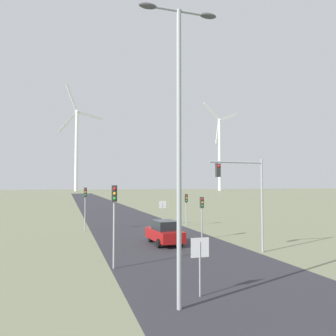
# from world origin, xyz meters

# --- Properties ---
(road_surface) EXTENTS (10.00, 240.00, 0.01)m
(road_surface) POSITION_xyz_m (0.00, 48.00, 0.00)
(road_surface) COLOR #2D2D33
(road_surface) RESTS_ON ground
(streetlamp) EXTENTS (3.15, 0.32, 11.35)m
(streetlamp) POSITION_xyz_m (-3.32, 7.30, 6.98)
(streetlamp) COLOR #93999E
(streetlamp) RESTS_ON ground
(stop_sign_near) EXTENTS (0.81, 0.07, 2.39)m
(stop_sign_near) POSITION_xyz_m (-2.05, 8.35, 1.67)
(stop_sign_near) COLOR #93999E
(stop_sign_near) RESTS_ON ground
(stop_sign_far) EXTENTS (0.81, 0.07, 2.70)m
(stop_sign_far) POSITION_xyz_m (3.13, 31.54, 1.89)
(stop_sign_far) COLOR #93999E
(stop_sign_far) RESTS_ON ground
(traffic_light_post_near_left) EXTENTS (0.28, 0.33, 4.54)m
(traffic_light_post_near_left) POSITION_xyz_m (-4.82, 13.85, 3.31)
(traffic_light_post_near_left) COLOR #93999E
(traffic_light_post_near_left) RESTS_ON ground
(traffic_light_post_near_right) EXTENTS (0.28, 0.34, 3.53)m
(traffic_light_post_near_right) POSITION_xyz_m (3.60, 21.31, 2.59)
(traffic_light_post_near_right) COLOR #93999E
(traffic_light_post_near_right) RESTS_ON ground
(traffic_light_post_mid_left) EXTENTS (0.28, 0.34, 4.28)m
(traffic_light_post_mid_left) POSITION_xyz_m (-5.55, 28.96, 3.13)
(traffic_light_post_mid_left) COLOR #93999E
(traffic_light_post_mid_left) RESTS_ON ground
(traffic_light_post_mid_right) EXTENTS (0.28, 0.34, 3.52)m
(traffic_light_post_mid_right) POSITION_xyz_m (5.42, 29.94, 2.59)
(traffic_light_post_mid_right) COLOR #93999E
(traffic_light_post_mid_right) RESTS_ON ground
(traffic_light_mast_overhead) EXTENTS (3.95, 0.34, 6.33)m
(traffic_light_mast_overhead) POSITION_xyz_m (4.16, 15.25, 4.44)
(traffic_light_mast_overhead) COLOR #93999E
(traffic_light_mast_overhead) RESTS_ON ground
(car_approaching) EXTENTS (2.10, 4.22, 1.83)m
(car_approaching) POSITION_xyz_m (-0.09, 19.94, 0.91)
(car_approaching) COLOR maroon
(car_approaching) RESTS_ON ground
(wind_turbine_left) EXTENTS (30.57, 10.61, 72.72)m
(wind_turbine_left) POSITION_xyz_m (-1.12, 226.24, 32.78)
(wind_turbine_left) COLOR white
(wind_turbine_left) RESTS_ON ground
(wind_turbine_center) EXTENTS (30.59, 7.10, 63.69)m
(wind_turbine_center) POSITION_xyz_m (99.88, 212.87, 31.18)
(wind_turbine_center) COLOR white
(wind_turbine_center) RESTS_ON ground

